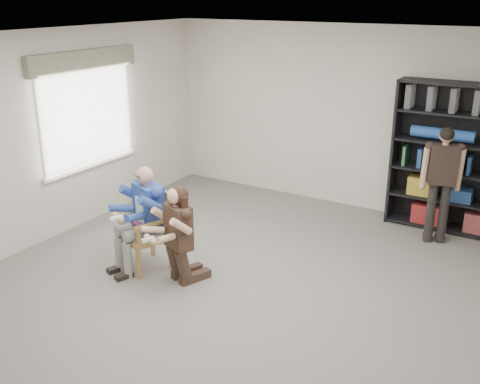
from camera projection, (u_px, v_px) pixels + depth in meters
The scene contains 8 objects.
room_shell at pixel (227, 180), 5.77m from camera, with size 6.00×7.00×2.80m, color beige, non-canonical shape.
floor at pixel (228, 299), 6.25m from camera, with size 6.00×7.00×0.01m, color slate.
window_left at pixel (88, 112), 7.93m from camera, with size 0.16×2.00×1.75m, color white, non-canonical shape.
armchair at pixel (144, 230), 6.82m from camera, with size 0.58×0.56×1.00m, color olive, non-canonical shape.
seated_man at pixel (144, 218), 6.77m from camera, with size 0.56×0.78×1.30m, color navy, non-canonical shape.
kneeling_woman at pixel (176, 236), 6.41m from camera, with size 0.50×0.80×1.19m, color #32231C, non-canonical shape.
bookshelf at pixel (458, 160), 7.72m from camera, with size 1.80×0.38×2.10m, color black, non-canonical shape.
standing_man at pixel (440, 186), 7.43m from camera, with size 0.50×0.28×1.61m, color #2C201D, non-canonical shape.
Camera 1 is at (2.94, -4.63, 3.23)m, focal length 42.00 mm.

